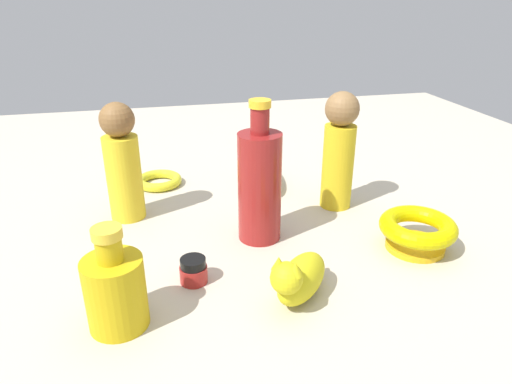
# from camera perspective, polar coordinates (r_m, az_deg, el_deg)

# --- Properties ---
(ground) EXTENTS (2.00, 2.00, 0.00)m
(ground) POSITION_cam_1_polar(r_m,az_deg,el_deg) (0.91, 0.00, -3.54)
(ground) COLOR #BCB29E
(bowl) EXTENTS (0.13, 0.13, 0.06)m
(bowl) POSITION_cam_1_polar(r_m,az_deg,el_deg) (0.85, 19.45, -4.46)
(bowl) COLOR gold
(bowl) RESTS_ON ground
(bottle_tall) EXTENTS (0.08, 0.08, 0.26)m
(bottle_tall) POSITION_cam_1_polar(r_m,az_deg,el_deg) (0.81, 0.46, 0.96)
(bottle_tall) COLOR maroon
(bottle_tall) RESTS_ON ground
(person_figure_child) EXTENTS (0.09, 0.09, 0.23)m
(person_figure_child) POSITION_cam_1_polar(r_m,az_deg,el_deg) (0.92, -16.29, 3.46)
(person_figure_child) COLOR yellow
(person_figure_child) RESTS_ON ground
(nail_polish_jar) EXTENTS (0.04, 0.04, 0.04)m
(nail_polish_jar) POSITION_cam_1_polar(r_m,az_deg,el_deg) (0.73, -7.79, -9.65)
(nail_polish_jar) COLOR maroon
(nail_polish_jar) RESTS_ON ground
(banana) EXTENTS (0.19, 0.07, 0.05)m
(banana) POSITION_cam_1_polar(r_m,az_deg,el_deg) (1.07, 1.54, 2.20)
(banana) COLOR #B99209
(banana) RESTS_ON ground
(person_figure_adult) EXTENTS (0.09, 0.09, 0.24)m
(person_figure_adult) POSITION_cam_1_polar(r_m,az_deg,el_deg) (0.94, 10.30, 5.19)
(person_figure_adult) COLOR gold
(person_figure_adult) RESTS_ON ground
(cat_figurine) EXTENTS (0.12, 0.12, 0.09)m
(cat_figurine) POSITION_cam_1_polar(r_m,az_deg,el_deg) (0.68, 5.37, -10.55)
(cat_figurine) COLOR gold
(cat_figurine) RESTS_ON ground
(bangle) EXTENTS (0.11, 0.11, 0.02)m
(bangle) POSITION_cam_1_polar(r_m,az_deg,el_deg) (1.09, -12.00, 1.41)
(bangle) COLOR yellow
(bangle) RESTS_ON ground
(bottle_short) EXTENTS (0.08, 0.08, 0.15)m
(bottle_short) POSITION_cam_1_polar(r_m,az_deg,el_deg) (0.65, -17.12, -11.50)
(bottle_short) COLOR gold
(bottle_short) RESTS_ON ground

